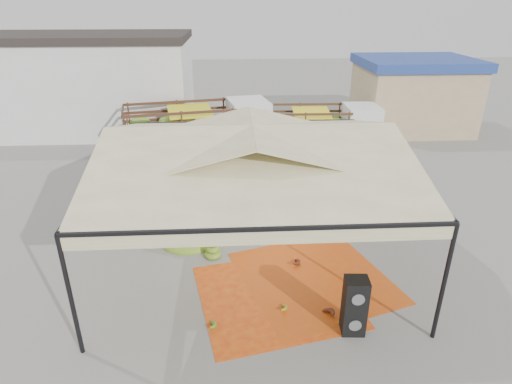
{
  "coord_description": "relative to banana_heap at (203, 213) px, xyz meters",
  "views": [
    {
      "loc": [
        -0.55,
        -11.4,
        7.21
      ],
      "look_at": [
        0.2,
        1.5,
        1.3
      ],
      "focal_mm": 30.0,
      "sensor_mm": 36.0,
      "label": 1
    }
  ],
  "objects": [
    {
      "name": "truck_right",
      "position": [
        5.75,
        8.37,
        0.79
      ],
      "size": [
        6.28,
        2.31,
        2.14
      ],
      "rotation": [
        0.0,
        0.0,
        -0.02
      ],
      "color": "#4E2D1A",
      "rests_on": "ground"
    },
    {
      "name": "hand_red_b",
      "position": [
        3.31,
        -4.72,
        -0.42
      ],
      "size": [
        0.63,
        0.6,
        0.22
      ],
      "primitive_type": "ellipsoid",
      "rotation": [
        0.0,
        0.0,
        0.57
      ],
      "color": "brown",
      "rests_on": "ground"
    },
    {
      "name": "building_tan",
      "position": [
        11.62,
        11.43,
        1.54
      ],
      "size": [
        6.3,
        5.3,
        4.1
      ],
      "color": "tan",
      "rests_on": "ground"
    },
    {
      "name": "hand_yellow_a",
      "position": [
        2.19,
        -4.42,
        -0.44
      ],
      "size": [
        0.44,
        0.38,
        0.19
      ],
      "primitive_type": "ellipsoid",
      "rotation": [
        0.0,
        0.0,
        -0.12
      ],
      "color": "#B09723",
      "rests_on": "ground"
    },
    {
      "name": "banana_heap",
      "position": [
        0.0,
        0.0,
        0.0
      ],
      "size": [
        5.91,
        5.32,
        1.06
      ],
      "primitive_type": "ellipsoid",
      "rotation": [
        0.0,
        0.0,
        0.29
      ],
      "color": "#5B801A",
      "rests_on": "ground"
    },
    {
      "name": "hanging_bunches",
      "position": [
        1.66,
        -2.49,
        2.09
      ],
      "size": [
        1.74,
        0.24,
        0.2
      ],
      "color": "#5F841B",
      "rests_on": "ground"
    },
    {
      "name": "tarp_right",
      "position": [
        3.28,
        -3.11,
        -0.52
      ],
      "size": [
        4.87,
        4.99,
        0.01
      ],
      "primitive_type": "cube",
      "rotation": [
        0.0,
        0.0,
        0.31
      ],
      "color": "#C84912",
      "rests_on": "ground"
    },
    {
      "name": "hand_red_a",
      "position": [
        2.79,
        -2.42,
        -0.42
      ],
      "size": [
        0.59,
        0.53,
        0.23
      ],
      "primitive_type": "ellipsoid",
      "rotation": [
        0.0,
        0.0,
        -0.28
      ],
      "color": "#581E14",
      "rests_on": "ground"
    },
    {
      "name": "speaker_stack",
      "position": [
        3.79,
        -5.27,
        0.21
      ],
      "size": [
        0.56,
        0.5,
        1.47
      ],
      "rotation": [
        0.0,
        0.0,
        -0.07
      ],
      "color": "black",
      "rests_on": "ground"
    },
    {
      "name": "tarp_left",
      "position": [
        2.1,
        -3.87,
        -0.52
      ],
      "size": [
        4.55,
        4.41,
        0.01
      ],
      "primitive_type": "cube",
      "rotation": [
        0.0,
        0.0,
        0.21
      ],
      "color": "orange",
      "rests_on": "ground"
    },
    {
      "name": "ground",
      "position": [
        1.62,
        -1.57,
        -0.53
      ],
      "size": [
        90.0,
        90.0,
        0.0
      ],
      "primitive_type": "plane",
      "color": "slate",
      "rests_on": "ground"
    },
    {
      "name": "vendor",
      "position": [
        2.57,
        2.61,
        0.26
      ],
      "size": [
        0.64,
        0.49,
        1.57
      ],
      "primitive_type": "imported",
      "rotation": [
        0.0,
        0.0,
        3.35
      ],
      "color": "gray",
      "rests_on": "ground"
    },
    {
      "name": "hand_yellow_b",
      "position": [
        3.55,
        -5.16,
        -0.42
      ],
      "size": [
        0.56,
        0.49,
        0.22
      ],
      "primitive_type": "ellipsoid",
      "rotation": [
        0.0,
        0.0,
        0.25
      ],
      "color": "gold",
      "rests_on": "ground"
    },
    {
      "name": "banana_leaves",
      "position": [
        -2.08,
        -1.27,
        -0.53
      ],
      "size": [
        0.96,
        1.36,
        3.7
      ],
      "primitive_type": null,
      "color": "#34711E",
      "rests_on": "ground"
    },
    {
      "name": "building_white",
      "position": [
        -8.38,
        12.43,
        2.18
      ],
      "size": [
        14.3,
        6.3,
        5.4
      ],
      "color": "silver",
      "rests_on": "ground"
    },
    {
      "name": "hand_green",
      "position": [
        0.42,
        -4.95,
        -0.43
      ],
      "size": [
        0.43,
        0.35,
        0.19
      ],
      "primitive_type": "ellipsoid",
      "rotation": [
        0.0,
        0.0,
        0.02
      ],
      "color": "#3E7318",
      "rests_on": "ground"
    },
    {
      "name": "truck_left",
      "position": [
        -0.34,
        8.18,
        0.98
      ],
      "size": [
        7.45,
        3.75,
        2.44
      ],
      "rotation": [
        0.0,
        0.0,
        0.19
      ],
      "color": "#4B2E19",
      "rests_on": "ground"
    },
    {
      "name": "canopy_tent",
      "position": [
        1.62,
        -1.57,
        2.77
      ],
      "size": [
        8.1,
        8.1,
        4.0
      ],
      "color": "black",
      "rests_on": "ground"
    }
  ]
}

